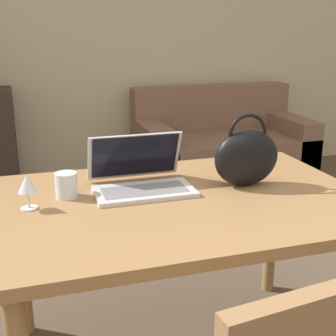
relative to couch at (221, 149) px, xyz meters
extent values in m
cube|color=beige|center=(-1.11, 0.44, 1.06)|extent=(10.00, 0.06, 2.70)
cube|color=olive|center=(-1.09, -2.15, 0.43)|extent=(1.35, 0.93, 0.04)
cylinder|color=olive|center=(-1.70, -1.74, 0.06)|extent=(0.06, 0.06, 0.69)
cylinder|color=olive|center=(-0.48, -1.74, 0.06)|extent=(0.06, 0.06, 0.69)
cube|color=#7F5B4C|center=(0.00, -0.04, -0.08)|extent=(1.47, 0.79, 0.42)
cube|color=#7F5B4C|center=(0.00, 0.25, 0.33)|extent=(1.47, 0.20, 0.40)
cube|color=#7F5B4C|center=(-0.63, -0.04, -0.01)|extent=(0.20, 0.79, 0.56)
cube|color=#7F5B4C|center=(0.63, -0.04, -0.01)|extent=(0.20, 0.79, 0.56)
cube|color=silver|center=(-1.23, -2.07, 0.45)|extent=(0.37, 0.21, 0.02)
cube|color=gray|center=(-1.23, -2.07, 0.46)|extent=(0.32, 0.13, 0.00)
cube|color=silver|center=(-1.23, -1.92, 0.55)|extent=(0.37, 0.09, 0.19)
cube|color=black|center=(-1.23, -1.92, 0.56)|extent=(0.34, 0.08, 0.17)
cylinder|color=silver|center=(-1.51, -2.02, 0.49)|extent=(0.08, 0.08, 0.09)
cylinder|color=silver|center=(-1.64, -2.10, 0.45)|extent=(0.06, 0.06, 0.01)
cylinder|color=silver|center=(-1.64, -2.10, 0.48)|extent=(0.01, 0.01, 0.06)
cone|color=silver|center=(-1.64, -2.10, 0.54)|extent=(0.07, 0.07, 0.06)
ellipsoid|color=black|center=(-0.82, -2.09, 0.56)|extent=(0.27, 0.12, 0.23)
torus|color=black|center=(-0.82, -2.09, 0.65)|extent=(0.16, 0.01, 0.16)
camera|label=1|loc=(-1.63, -3.68, 1.06)|focal=50.00mm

